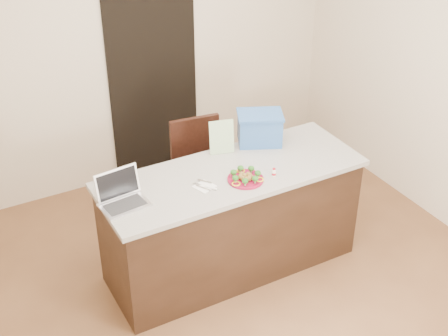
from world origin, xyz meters
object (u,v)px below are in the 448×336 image
napkin (204,186)px  chair (201,167)px  plate (245,179)px  island (231,220)px  laptop (121,195)px  blue_box (260,128)px  yogurt_bottle (274,173)px

napkin → chair: chair is taller
plate → chair: 0.92m
island → chair: size_ratio=2.06×
laptop → blue_box: 1.33m
blue_box → island: bearing=-120.8°
napkin → yogurt_bottle: size_ratio=1.95×
napkin → yogurt_bottle: 0.54m
napkin → island: bearing=17.1°
yogurt_bottle → laptop: laptop is taller
yogurt_bottle → napkin: bearing=166.9°
chair → plate: bearing=-86.7°
plate → laptop: (-0.91, 0.17, 0.05)m
blue_box → chair: 0.72m
laptop → chair: bearing=29.1°
napkin → chair: bearing=65.2°
chair → napkin: bearing=-108.0°
blue_box → chair: bearing=155.2°
laptop → blue_box: blue_box is taller
island → blue_box: 0.78m
plate → blue_box: size_ratio=0.62×
napkin → blue_box: bearing=28.2°
plate → napkin: (-0.31, 0.07, -0.01)m
napkin → blue_box: (0.70, 0.38, 0.13)m
napkin → laptop: 0.61m
island → napkin: bearing=-162.9°
napkin → laptop: laptop is taller
island → laptop: bearing=178.7°
yogurt_bottle → island: bearing=139.7°
yogurt_bottle → blue_box: 0.54m
chair → blue_box: bearing=-42.8°
island → napkin: napkin is taller
plate → laptop: 0.93m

